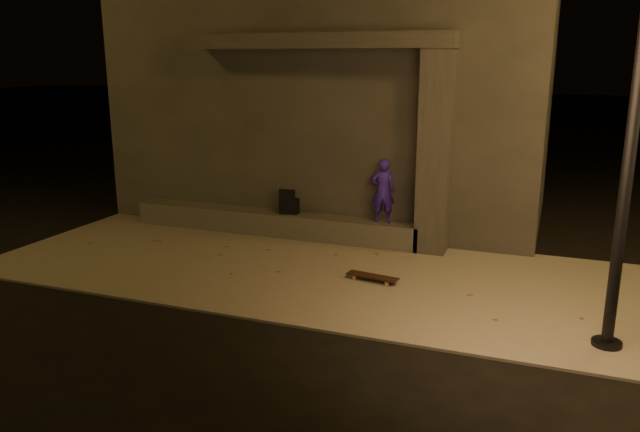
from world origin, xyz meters
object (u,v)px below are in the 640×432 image
at_px(backpack, 289,205).
at_px(skateboard, 372,277).
at_px(column, 435,153).
at_px(skateboarder, 383,191).

distance_m(backpack, skateboard, 3.06).
distance_m(column, backpack, 3.07).
relative_size(column, skateboard, 4.15).
height_order(column, skateboard, column).
xyz_separation_m(skateboarder, skateboard, (0.39, -1.96, -0.97)).
xyz_separation_m(column, backpack, (-2.83, 0.00, -1.18)).
relative_size(skateboarder, backpack, 2.36).
height_order(column, backpack, column).
bearing_deg(skateboarder, column, 169.29).
xyz_separation_m(backpack, skateboard, (2.29, -1.96, -0.55)).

